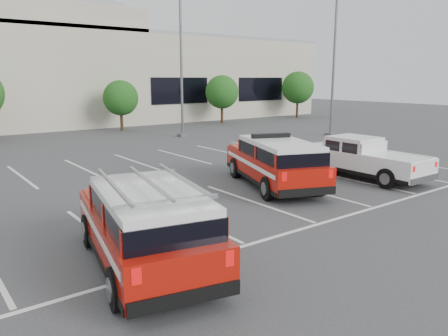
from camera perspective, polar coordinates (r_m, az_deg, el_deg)
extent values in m
plane|color=#37373A|center=(14.89, 3.95, -4.48)|extent=(120.00, 120.00, 0.00)
cube|color=silver|center=(18.42, -5.23, -1.34)|extent=(23.00, 15.00, 0.01)
cube|color=beige|center=(43.82, -24.96, 10.42)|extent=(60.00, 15.00, 8.00)
cube|color=gray|center=(44.00, -25.44, 15.81)|extent=(60.00, 15.00, 0.30)
cube|color=beige|center=(43.12, -22.39, 17.30)|extent=(14.00, 12.00, 2.00)
cylinder|color=#3F2B19|center=(35.98, -13.22, 5.96)|extent=(0.24, 0.24, 1.51)
sphere|color=#154512|center=(35.85, -13.36, 8.90)|extent=(2.77, 2.77, 2.77)
sphere|color=#154512|center=(36.21, -12.87, 8.28)|extent=(1.85, 1.85, 1.85)
cylinder|color=#3F2B19|center=(41.00, -0.26, 7.04)|extent=(0.24, 0.24, 1.67)
sphere|color=#154512|center=(40.89, -0.26, 9.90)|extent=(3.07, 3.07, 3.07)
sphere|color=#154512|center=(41.31, 0.02, 9.27)|extent=(2.05, 2.05, 2.05)
cylinder|color=#3F2B19|center=(47.63, 9.53, 7.62)|extent=(0.24, 0.24, 1.84)
sphere|color=#154512|center=(47.53, 9.62, 10.32)|extent=(3.37, 3.37, 3.37)
sphere|color=#154512|center=(47.97, 9.76, 9.72)|extent=(2.24, 2.24, 2.24)
cube|color=#59595E|center=(31.67, -5.42, 4.29)|extent=(0.60, 0.60, 0.20)
cylinder|color=#59595E|center=(31.42, -5.59, 13.18)|extent=(0.18, 0.18, 10.00)
cube|color=#59595E|center=(33.06, 13.72, 4.32)|extent=(0.60, 0.60, 0.20)
cylinder|color=#59595E|center=(32.83, 14.14, 12.83)|extent=(0.18, 0.18, 10.00)
cube|color=#9B1007|center=(17.00, 6.52, 0.25)|extent=(3.98, 6.09, 0.87)
cube|color=black|center=(16.41, 7.27, 2.19)|extent=(3.23, 4.48, 0.46)
cube|color=silver|center=(16.36, 7.30, 3.27)|extent=(3.16, 4.39, 0.17)
cube|color=black|center=(17.16, 6.13, 4.24)|extent=(1.54, 0.82, 0.16)
cube|color=silver|center=(19.29, 17.68, 0.91)|extent=(1.97, 5.52, 0.80)
cube|color=black|center=(19.49, 16.61, 2.89)|extent=(1.77, 1.96, 0.42)
cube|color=silver|center=(19.45, 16.66, 3.72)|extent=(1.73, 1.92, 0.15)
cube|color=#9B1007|center=(9.94, -10.35, -8.22)|extent=(3.10, 5.58, 0.87)
cube|color=black|center=(9.26, -9.67, -5.38)|extent=(2.60, 3.93, 0.45)
cube|color=silver|center=(9.17, -9.73, -3.52)|extent=(2.54, 3.85, 0.17)
cube|color=#A5A5A8|center=(9.10, -9.80, -1.77)|extent=(2.59, 3.59, 0.06)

